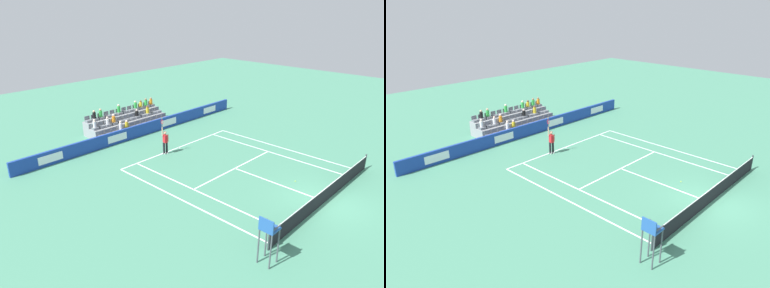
{
  "view_description": "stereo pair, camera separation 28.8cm",
  "coord_description": "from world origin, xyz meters",
  "views": [
    {
      "loc": [
        18.19,
        6.85,
        10.57
      ],
      "look_at": [
        0.76,
        -9.72,
        1.1
      ],
      "focal_mm": 33.86,
      "sensor_mm": 36.0,
      "label": 1
    },
    {
      "loc": [
        17.99,
        7.06,
        10.57
      ],
      "look_at": [
        0.76,
        -9.72,
        1.1
      ],
      "focal_mm": 33.86,
      "sensor_mm": 36.0,
      "label": 2
    }
  ],
  "objects": [
    {
      "name": "tennis_net",
      "position": [
        0.0,
        0.0,
        0.49
      ],
      "size": [
        11.97,
        0.1,
        1.07
      ],
      "color": "#33383D",
      "rests_on": "ground"
    },
    {
      "name": "tennis_player",
      "position": [
        1.54,
        -11.72,
        0.99
      ],
      "size": [
        0.51,
        0.4,
        2.85
      ],
      "color": "black",
      "rests_on": "ground"
    },
    {
      "name": "line_centre_mark",
      "position": [
        0.0,
        -11.79,
        0.0
      ],
      "size": [
        0.1,
        0.2,
        0.01
      ],
      "primitive_type": "cube",
      "color": "white",
      "rests_on": "ground"
    },
    {
      "name": "loose_tennis_ball",
      "position": [
        -1.06,
        -2.46,
        0.03
      ],
      "size": [
        0.07,
        0.07,
        0.07
      ],
      "primitive_type": "sphere",
      "color": "#D1E533",
      "rests_on": "ground"
    },
    {
      "name": "line_centre_service",
      "position": [
        0.0,
        -3.2,
        0.0
      ],
      "size": [
        0.1,
        6.4,
        0.01
      ],
      "primitive_type": "cube",
      "color": "white",
      "rests_on": "ground"
    },
    {
      "name": "line_doubles_sideline_left",
      "position": [
        5.49,
        -5.95,
        0.0
      ],
      "size": [
        0.1,
        11.89,
        0.01
      ],
      "primitive_type": "cube",
      "color": "white",
      "rests_on": "ground"
    },
    {
      "name": "sponsor_barrier",
      "position": [
        -0.0,
        -16.07,
        0.52
      ],
      "size": [
        22.29,
        0.22,
        1.03
      ],
      "color": "#193899",
      "rests_on": "ground"
    },
    {
      "name": "line_baseline",
      "position": [
        0.0,
        -11.89,
        0.0
      ],
      "size": [
        10.97,
        0.1,
        0.01
      ],
      "primitive_type": "cube",
      "color": "white",
      "rests_on": "ground"
    },
    {
      "name": "stadium_stand",
      "position": [
        0.01,
        -18.39,
        0.56
      ],
      "size": [
        7.44,
        2.85,
        2.18
      ],
      "color": "gray",
      "rests_on": "ground"
    },
    {
      "name": "line_singles_sideline_left",
      "position": [
        4.12,
        -5.95,
        0.0
      ],
      "size": [
        0.1,
        11.89,
        0.01
      ],
      "primitive_type": "cube",
      "color": "white",
      "rests_on": "ground"
    },
    {
      "name": "umpire_chair",
      "position": [
        6.76,
        0.41,
        1.52
      ],
      "size": [
        0.7,
        0.7,
        2.34
      ],
      "color": "#474C54",
      "rests_on": "ground"
    },
    {
      "name": "line_service",
      "position": [
        0.0,
        -6.4,
        0.0
      ],
      "size": [
        8.23,
        0.1,
        0.01
      ],
      "primitive_type": "cube",
      "color": "white",
      "rests_on": "ground"
    },
    {
      "name": "line_doubles_sideline_right",
      "position": [
        -5.49,
        -5.95,
        0.0
      ],
      "size": [
        0.1,
        11.89,
        0.01
      ],
      "primitive_type": "cube",
      "color": "white",
      "rests_on": "ground"
    },
    {
      "name": "line_singles_sideline_right",
      "position": [
        -4.12,
        -5.95,
        0.0
      ],
      "size": [
        0.1,
        11.89,
        0.01
      ],
      "primitive_type": "cube",
      "color": "white",
      "rests_on": "ground"
    },
    {
      "name": "ground_plane",
      "position": [
        0.0,
        0.0,
        0.0
      ],
      "size": [
        80.0,
        80.0,
        0.0
      ],
      "primitive_type": "plane",
      "color": "#47896B"
    }
  ]
}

